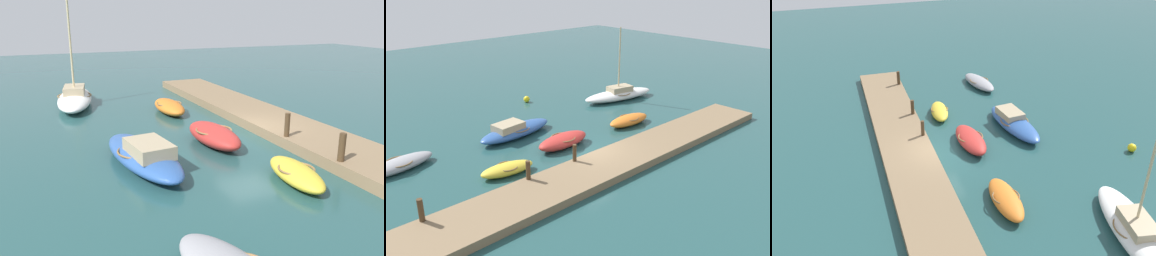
% 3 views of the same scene
% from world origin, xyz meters
% --- Properties ---
extents(ground_plane, '(84.00, 84.00, 0.00)m').
position_xyz_m(ground_plane, '(0.00, 0.00, 0.00)').
color(ground_plane, '#234C4C').
extents(dock_platform, '(26.41, 3.03, 0.44)m').
position_xyz_m(dock_platform, '(0.00, -1.92, 0.22)').
color(dock_platform, '#846B4C').
rests_on(dock_platform, ground_plane).
extents(sailboat_white, '(6.82, 3.05, 6.01)m').
position_xyz_m(sailboat_white, '(9.42, 6.40, 0.47)').
color(sailboat_white, white).
rests_on(sailboat_white, ground_plane).
extents(rowboat_red, '(3.74, 1.59, 0.83)m').
position_xyz_m(rowboat_red, '(-0.42, 2.00, 0.42)').
color(rowboat_red, '#B72D28').
rests_on(rowboat_red, ground_plane).
extents(motorboat_blue, '(5.69, 2.37, 1.08)m').
position_xyz_m(motorboat_blue, '(-1.69, 5.42, 0.45)').
color(motorboat_blue, '#2D569E').
rests_on(motorboat_blue, ground_plane).
extents(rowboat_grey, '(4.17, 2.08, 0.64)m').
position_xyz_m(rowboat_grey, '(-9.11, 5.64, 0.33)').
color(rowboat_grey, '#939399').
rests_on(rowboat_grey, ground_plane).
extents(rowboat_orange, '(3.53, 1.42, 0.69)m').
position_xyz_m(rowboat_orange, '(5.52, 1.84, 0.35)').
color(rowboat_orange, orange).
rests_on(rowboat_orange, ground_plane).
extents(dinghy_yellow, '(3.12, 1.54, 0.62)m').
position_xyz_m(dinghy_yellow, '(-4.99, 1.24, 0.32)').
color(dinghy_yellow, gold).
rests_on(dinghy_yellow, ground_plane).
extents(mooring_post_west, '(0.24, 0.24, 1.05)m').
position_xyz_m(mooring_post_west, '(-10.41, -0.65, 0.97)').
color(mooring_post_west, '#47331E').
rests_on(mooring_post_west, dock_platform).
extents(mooring_post_mid_west, '(0.23, 0.23, 1.00)m').
position_xyz_m(mooring_post_mid_west, '(-4.93, -0.65, 0.94)').
color(mooring_post_mid_west, '#47331E').
rests_on(mooring_post_mid_west, dock_platform).
extents(mooring_post_mid_east, '(0.21, 0.21, 0.98)m').
position_xyz_m(mooring_post_mid_east, '(-1.82, -0.65, 0.93)').
color(mooring_post_mid_east, '#47331E').
rests_on(mooring_post_mid_east, dock_platform).
extents(marker_buoy, '(0.51, 0.51, 0.51)m').
position_xyz_m(marker_buoy, '(3.18, 10.99, 0.26)').
color(marker_buoy, yellow).
rests_on(marker_buoy, ground_plane).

